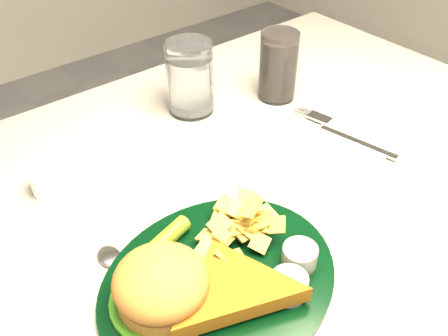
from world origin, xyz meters
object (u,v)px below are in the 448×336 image
Objects in this scene: dinner_plate at (219,263)px; fork_napkin at (353,139)px; cola_glass at (278,66)px; water_glass at (190,78)px.

fork_napkin is (0.34, 0.08, -0.03)m from dinner_plate.
cola_glass is at bearing 32.36° from dinner_plate.
dinner_plate is 2.35× the size of water_glass.
cola_glass is at bearing 76.98° from fork_napkin.
water_glass is at bearing 157.37° from cola_glass.
cola_glass reaches higher than dinner_plate.
dinner_plate reaches higher than fork_napkin.
cola_glass is 0.19m from fork_napkin.
cola_glass is (0.14, -0.06, -0.00)m from water_glass.
fork_napkin is (-0.00, -0.18, -0.05)m from cola_glass.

